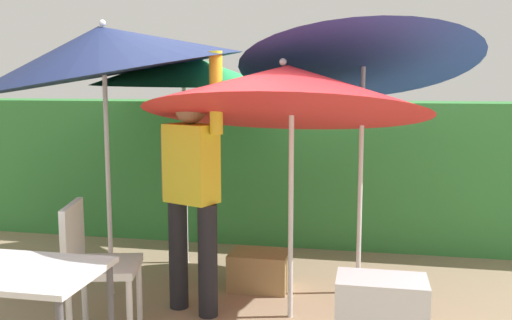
% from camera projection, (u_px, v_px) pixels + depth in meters
% --- Properties ---
extents(ground_plane, '(24.00, 24.00, 0.00)m').
position_uv_depth(ground_plane, '(248.00, 318.00, 4.09)').
color(ground_plane, '#9E8466').
extents(hedge_row, '(8.00, 0.70, 1.47)m').
position_uv_depth(hedge_row, '(290.00, 171.00, 6.07)').
color(hedge_row, '#38843D').
rests_on(hedge_row, ground_plane).
extents(umbrella_rainbow, '(1.87, 1.83, 2.43)m').
position_uv_depth(umbrella_rainbow, '(358.00, 45.00, 4.32)').
color(umbrella_rainbow, silver).
rests_on(umbrella_rainbow, ground_plane).
extents(umbrella_orange, '(1.66, 1.66, 1.97)m').
position_uv_depth(umbrella_orange, '(184.00, 70.00, 5.11)').
color(umbrella_orange, silver).
rests_on(umbrella_orange, ground_plane).
extents(umbrella_yellow, '(1.96, 1.99, 1.97)m').
position_uv_depth(umbrella_yellow, '(287.00, 90.00, 3.89)').
color(umbrella_yellow, silver).
rests_on(umbrella_yellow, ground_plane).
extents(umbrella_navy, '(2.11, 2.08, 2.31)m').
position_uv_depth(umbrella_navy, '(103.00, 51.00, 4.27)').
color(umbrella_navy, silver).
rests_on(umbrella_navy, ground_plane).
extents(person_vendor, '(0.54, 0.34, 1.88)m').
position_uv_depth(person_vendor, '(192.00, 186.00, 4.08)').
color(person_vendor, black).
rests_on(person_vendor, ground_plane).
extents(chair_plastic, '(0.53, 0.53, 0.89)m').
position_uv_depth(chair_plastic, '(93.00, 260.00, 3.76)').
color(chair_plastic, silver).
rests_on(chair_plastic, ground_plane).
extents(cooler_box, '(0.57, 0.34, 0.44)m').
position_uv_depth(cooler_box, '(381.00, 311.00, 3.66)').
color(cooler_box, silver).
rests_on(cooler_box, ground_plane).
extents(crate_cardboard, '(0.47, 0.35, 0.30)m').
position_uv_depth(crate_cardboard, '(259.00, 270.00, 4.66)').
color(crate_cardboard, '#9E7A4C').
rests_on(crate_cardboard, ground_plane).
extents(folding_table, '(0.80, 0.60, 0.72)m').
position_uv_depth(folding_table, '(22.00, 285.00, 2.95)').
color(folding_table, '#4C4C51').
rests_on(folding_table, ground_plane).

